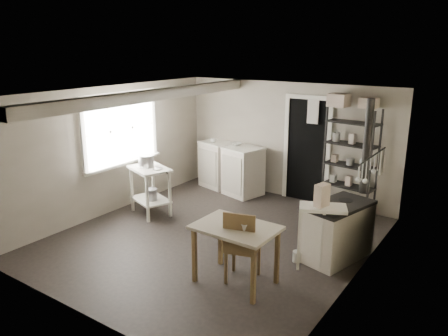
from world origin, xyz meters
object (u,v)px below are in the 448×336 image
Objects in this scene: shelf_rack at (350,163)px; chair at (243,246)px; base_cabinets at (231,169)px; work_table at (236,256)px; prep_table at (151,193)px; flour_sack at (346,203)px; stove at (337,229)px; stockpot at (146,163)px.

chair is at bearing -88.23° from shelf_rack.
base_cabinets is 3.76m from work_table.
prep_table reaches higher than flour_sack.
prep_table is 0.85× the size of work_table.
stove reaches higher than prep_table.
chair is (0.04, 0.11, 0.10)m from work_table.
flour_sack is (0.36, 2.95, -0.24)m from chair.
stockpot reaches higher than stove.
stockpot reaches higher than prep_table.
stove is (3.50, 0.23, -0.50)m from stockpot.
prep_table is 1.94× the size of flour_sack.
base_cabinets is 2.54m from shelf_rack.
prep_table is at bearing 156.03° from work_table.
prep_table is 0.58× the size of base_cabinets.
flour_sack is (0.40, 3.06, -0.14)m from work_table.
work_table is (2.67, -1.17, -0.56)m from stockpot.
prep_table is at bearing -88.67° from base_cabinets.
prep_table is 3.64m from shelf_rack.
shelf_rack is (2.93, 2.08, 0.55)m from prep_table.
prep_table is at bearing 142.15° from chair.
shelf_rack is 4.30× the size of flour_sack.
work_table reaches higher than flour_sack.
shelf_rack reaches higher than flour_sack.
shelf_rack is 1.94× the size of chair.
shelf_rack is at bearing 119.21° from stove.
stove is at bearing -75.46° from flour_sack.
work_table is (2.57, -1.14, -0.02)m from prep_table.
stockpot is 0.20× the size of base_cabinets.
flour_sack is at bearing 66.83° from chair.
stockpot is 2.07m from base_cabinets.
shelf_rack reaches higher than chair.
stockpot reaches higher than flour_sack.
stockpot is 3.66m from shelf_rack.
stove is 1.05× the size of chair.
stove is at bearing 3.82° from stockpot.
stockpot is 3.54m from stove.
shelf_rack reaches higher than stove.
chair is at bearing 70.26° from work_table.
stockpot is 3.67m from flour_sack.
flour_sack is (0.04, -0.16, -0.71)m from shelf_rack.
stove is (2.96, -1.70, -0.02)m from base_cabinets.
base_cabinets is 1.43× the size of stove.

